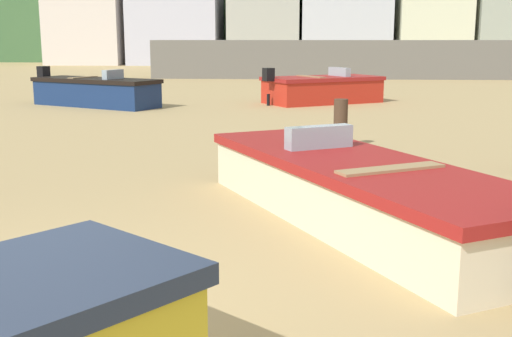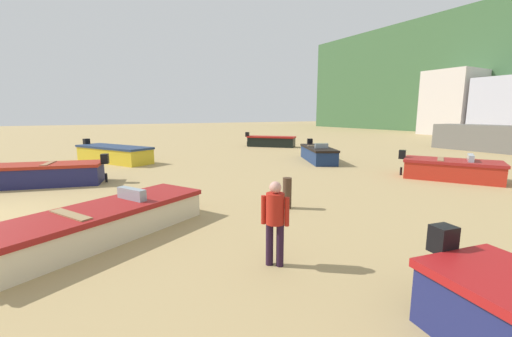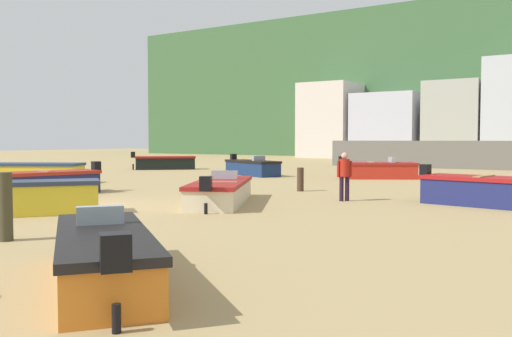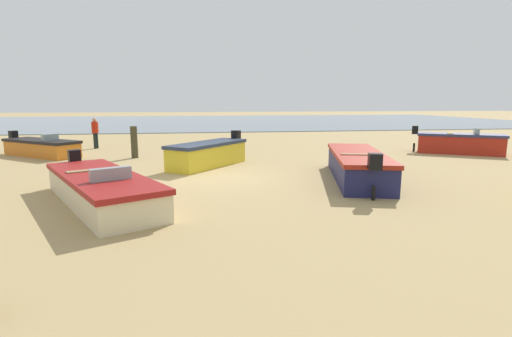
# 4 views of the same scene
# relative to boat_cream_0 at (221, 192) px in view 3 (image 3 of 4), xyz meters

# --- Properties ---
(ground_plane) EXTENTS (160.00, 160.00, 0.00)m
(ground_plane) POSITION_rel_boat_cream_0_xyz_m (-2.87, -3.03, -0.37)
(ground_plane) COLOR tan
(headland_hill) EXTENTS (90.00, 32.00, 17.16)m
(headland_hill) POSITION_rel_boat_cream_0_xyz_m (-2.87, 62.97, 8.20)
(headland_hill) COLOR #3A5F37
(headland_hill) RESTS_ON ground
(harbor_pier) EXTENTS (21.06, 2.40, 1.95)m
(harbor_pier) POSITION_rel_boat_cream_0_xyz_m (2.38, 26.97, 0.60)
(harbor_pier) COLOR #625E56
(harbor_pier) RESTS_ON ground
(townhouse_left) EXTENTS (5.81, 6.86, 8.36)m
(townhouse_left) POSITION_rel_boat_cream_0_xyz_m (-16.96, 44.40, 3.80)
(townhouse_left) COLOR beige
(townhouse_left) RESTS_ON ground
(townhouse_centre_left) EXTENTS (6.84, 6.09, 6.91)m
(townhouse_centre_left) POSITION_rel_boat_cream_0_xyz_m (-10.06, 44.02, 3.08)
(townhouse_centre_left) COLOR #B4B5C4
(townhouse_centre_left) RESTS_ON ground
(townhouse_centre) EXTENTS (5.40, 5.64, 7.81)m
(townhouse_centre) POSITION_rel_boat_cream_0_xyz_m (-3.14, 43.79, 3.53)
(townhouse_centre) COLOR #A1A296
(townhouse_centre) RESTS_ON ground
(boat_cream_0) EXTENTS (3.76, 5.27, 1.04)m
(boat_cream_0) POSITION_rel_boat_cream_0_xyz_m (0.00, 0.00, 0.00)
(boat_cream_0) COLOR beige
(boat_cream_0) RESTS_ON ground
(boat_orange_1) EXTENTS (4.01, 3.56, 1.07)m
(boat_orange_1) POSITION_rel_boat_cream_0_xyz_m (4.63, -9.07, 0.01)
(boat_orange_1) COLOR orange
(boat_orange_1) RESTS_ON ground
(boat_red_2) EXTENTS (4.12, 3.42, 1.17)m
(boat_red_2) POSITION_rel_boat_cream_0_xyz_m (0.17, 13.79, 0.06)
(boat_red_2) COLOR red
(boat_red_2) RESTS_ON ground
(boat_navy_3) EXTENTS (5.14, 2.32, 1.23)m
(boat_navy_3) POSITION_rel_boat_cream_0_xyz_m (7.82, 3.74, 0.09)
(boat_navy_3) COLOR navy
(boat_navy_3) RESTS_ON ground
(boat_navy_4) EXTENTS (2.76, 5.47, 1.18)m
(boat_navy_4) POSITION_rel_boat_cream_0_xyz_m (-7.35, -1.86, 0.07)
(boat_navy_4) COLOR #1D1F51
(boat_navy_4) RESTS_ON ground
(boat_yellow_5) EXTENTS (5.28, 3.88, 1.27)m
(boat_yellow_5) POSITION_rel_boat_cream_0_xyz_m (-12.55, 1.71, 0.11)
(boat_yellow_5) COLOR gold
(boat_yellow_5) RESTS_ON ground
(boat_yellow_6) EXTENTS (3.24, 3.62, 1.24)m
(boat_yellow_6) POSITION_rel_boat_cream_0_xyz_m (-2.75, -5.07, 0.10)
(boat_yellow_6) COLOR gold
(boat_yellow_6) RESTS_ON ground
(boat_navy_8) EXTENTS (4.41, 3.09, 1.18)m
(boat_navy_8) POSITION_rel_boat_cream_0_xyz_m (-6.87, 12.34, 0.07)
(boat_navy_8) COLOR navy
(boat_navy_8) RESTS_ON ground
(boat_black_9) EXTENTS (3.80, 3.68, 1.22)m
(boat_black_9) POSITION_rel_boat_cream_0_xyz_m (-15.35, 14.43, 0.08)
(boat_black_9) COLOR black
(boat_black_9) RESTS_ON ground
(mooring_post_near_water) EXTENTS (0.29, 0.29, 1.39)m
(mooring_post_near_water) POSITION_rel_boat_cream_0_xyz_m (0.36, -7.80, 0.32)
(mooring_post_near_water) COLOR #3F3B27
(mooring_post_near_water) RESTS_ON ground
(mooring_post_mid_beach) EXTENTS (0.27, 0.27, 0.94)m
(mooring_post_mid_beach) POSITION_rel_boat_cream_0_xyz_m (0.16, 5.10, 0.09)
(mooring_post_mid_beach) COLOR #432F21
(mooring_post_mid_beach) RESTS_ON ground
(beach_walker_distant) EXTENTS (0.48, 0.48, 1.62)m
(beach_walker_distant) POSITION_rel_boat_cream_0_xyz_m (3.09, 2.75, 0.58)
(beach_walker_distant) COLOR black
(beach_walker_distant) RESTS_ON ground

